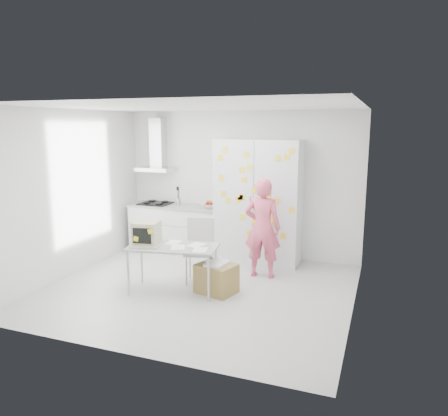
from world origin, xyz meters
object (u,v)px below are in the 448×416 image
(chair, at_px, (200,246))
(cardboard_box, at_px, (216,278))
(person, at_px, (262,228))
(desk, at_px, (156,239))

(chair, height_order, cardboard_box, chair)
(person, distance_m, desk, 1.73)
(person, bearing_deg, desk, 35.79)
(person, relative_size, chair, 1.64)
(desk, distance_m, cardboard_box, 1.06)
(desk, bearing_deg, chair, 44.70)
(person, relative_size, desk, 1.17)
(desk, distance_m, chair, 0.79)
(person, xyz_separation_m, chair, (-0.88, -0.50, -0.25))
(desk, xyz_separation_m, cardboard_box, (0.88, 0.20, -0.56))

